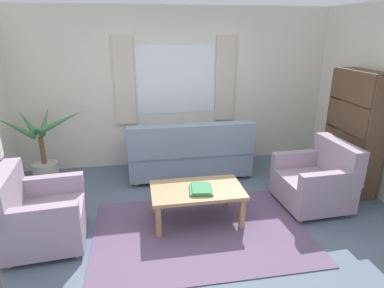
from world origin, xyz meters
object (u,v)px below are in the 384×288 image
Objects in this scene: bookshelf at (352,130)px; armchair_left at (38,215)px; armchair_right at (317,181)px; coffee_table at (197,193)px; book_stack_on_table at (201,189)px; potted_plant at (43,154)px; couch at (189,154)px.

armchair_left is at bearing 99.61° from bookshelf.
coffee_table is (-1.63, -0.11, 0.03)m from armchair_right.
bookshelf is (4.11, 0.70, 0.53)m from armchair_left.
armchair_right is at bearing -90.07° from armchair_left.
coffee_table is 3.33× the size of book_stack_on_table.
armchair_left is 0.76× the size of potted_plant.
potted_plant is 4.55m from bookshelf.
armchair_right is 0.74× the size of potted_plant.
armchair_right is at bearing 6.32° from book_stack_on_table.
armchair_left is 1.64m from potted_plant.
armchair_right is at bearing 120.89° from bookshelf.
armchair_right reaches higher than coffee_table.
armchair_right is at bearing 3.87° from coffee_table.
bookshelf reaches higher than coffee_table.
coffee_table is at bearing 84.63° from couch.
couch is 1.93m from armchair_right.
book_stack_on_table is (1.80, 0.09, 0.11)m from armchair_left.
potted_plant is 0.69× the size of bookshelf.
armchair_right is 1.63m from coffee_table.
potted_plant reaches higher than couch.
armchair_left is 2.73× the size of book_stack_on_table.
potted_plant is (-2.12, 1.52, -0.00)m from book_stack_on_table.
book_stack_on_table is 0.28× the size of potted_plant.
bookshelf is (2.35, 0.54, 0.50)m from coffee_table.
book_stack_on_table is (0.03, -0.07, 0.08)m from coffee_table.
potted_plant is at bearing -112.27° from armchair_right.
armchair_left is 0.82× the size of coffee_table.
bookshelf is at bearing 13.00° from coffee_table.
coffee_table is 2.46m from bookshelf.
armchair_left is at bearing 38.16° from couch.
coffee_table is at bearing -34.77° from potted_plant.
bookshelf reaches higher than armchair_left.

